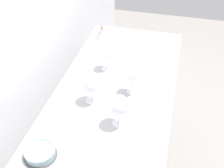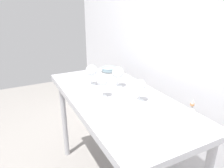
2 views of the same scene
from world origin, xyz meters
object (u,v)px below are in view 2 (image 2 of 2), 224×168
Objects in this scene: wine_glass_far_left at (118,73)px; tasting_bowl at (109,69)px; wine_glass_near_center at (103,81)px; wine_glass_near_left at (92,71)px; tasting_sheet_upper at (130,118)px; decanter_funnel at (191,112)px; wine_glass_far_right at (140,86)px.

wine_glass_far_left is 1.13× the size of tasting_bowl.
wine_glass_near_center is at bearing -57.09° from wine_glass_far_left.
wine_glass_near_left is 0.62m from tasting_sheet_upper.
wine_glass_near_center reaches higher than decanter_funnel.
wine_glass_near_left is 0.83m from decanter_funnel.
wine_glass_far_left reaches higher than tasting_sheet_upper.
wine_glass_near_left reaches higher than wine_glass_near_center.
wine_glass_far_left is at bearing -168.65° from decanter_funnel.
decanter_funnel is (0.64, 0.13, -0.07)m from wine_glass_far_left.
decanter_funnel is at bearing 20.69° from wine_glass_far_right.
wine_glass_far_left is (-0.31, -0.00, 0.00)m from wine_glass_far_right.
tasting_bowl is at bearing 149.57° from wine_glass_near_center.
wine_glass_near_center is 0.62× the size of tasting_sheet_upper.
wine_glass_far_right is 0.72m from tasting_bowl.
wine_glass_far_right is at bearing 46.79° from wine_glass_near_center.
wine_glass_near_center is 0.23m from wine_glass_far_left.
wine_glass_near_center is at bearing -4.36° from wine_glass_near_left.
decanter_funnel is (0.17, 0.30, 0.04)m from tasting_sheet_upper.
wine_glass_far_left is (-0.12, 0.19, -0.01)m from wine_glass_near_center.
tasting_sheet_upper is (0.17, -0.18, -0.11)m from wine_glass_far_right.
tasting_sheet_upper is 1.93× the size of decanter_funnel.
wine_glass_near_center is 0.62m from decanter_funnel.
decanter_funnel is at bearing 0.80° from tasting_bowl.
decanter_funnel is at bearing 41.21° from tasting_sheet_upper.
tasting_bowl is at bearing -179.20° from decanter_funnel.
wine_glass_near_left is at bearing 160.22° from tasting_sheet_upper.
wine_glass_far_left is 0.52m from tasting_sheet_upper.
decanter_funnel is at bearing 21.31° from wine_glass_near_left.
tasting_sheet_upper is at bearing -46.30° from wine_glass_far_right.
wine_glass_near_center is at bearing 163.23° from tasting_sheet_upper.
decanter_funnel reaches higher than tasting_bowl.
wine_glass_far_left is at bearing -179.73° from wine_glass_far_right.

